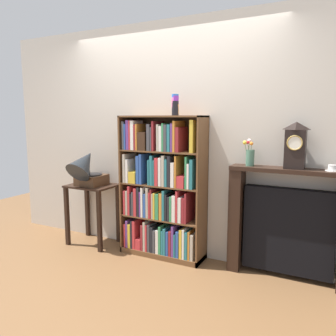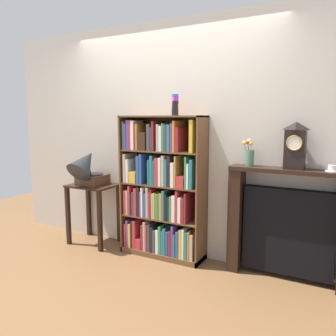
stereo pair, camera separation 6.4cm
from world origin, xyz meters
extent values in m
cube|color=brown|center=(0.00, 0.00, -0.01)|extent=(7.98, 6.40, 0.02)
cube|color=beige|center=(0.19, 0.29, 1.30)|extent=(4.98, 0.08, 2.60)
cube|color=brown|center=(-0.47, 0.09, 0.79)|extent=(0.02, 0.31, 1.57)
cube|color=brown|center=(0.47, 0.09, 0.79)|extent=(0.02, 0.31, 1.57)
cube|color=#4C311C|center=(0.00, 0.24, 0.79)|extent=(0.96, 0.01, 1.57)
cube|color=brown|center=(0.00, 0.09, 1.56)|extent=(0.96, 0.31, 0.02)
cube|color=brown|center=(0.00, 0.09, 0.03)|extent=(0.96, 0.31, 0.06)
cube|color=#C63338|center=(-0.42, 0.06, 0.20)|extent=(0.02, 0.21, 0.28)
cube|color=#663884|center=(-0.40, 0.06, 0.22)|extent=(0.03, 0.22, 0.32)
cube|color=gold|center=(-0.36, 0.05, 0.20)|extent=(0.03, 0.20, 0.28)
cube|color=black|center=(-0.33, 0.07, 0.22)|extent=(0.02, 0.24, 0.32)
cube|color=#C63338|center=(-0.30, 0.07, 0.22)|extent=(0.03, 0.24, 0.33)
cube|color=#C63338|center=(-0.25, 0.07, 0.12)|extent=(0.06, 0.24, 0.12)
cube|color=maroon|center=(-0.20, 0.05, 0.21)|extent=(0.03, 0.21, 0.30)
cube|color=#B2A893|center=(-0.16, 0.08, 0.23)|extent=(0.03, 0.26, 0.34)
cube|color=#C63338|center=(-0.14, 0.06, 0.21)|extent=(0.02, 0.21, 0.30)
cube|color=#424247|center=(-0.11, 0.08, 0.22)|extent=(0.03, 0.26, 0.31)
cube|color=black|center=(-0.07, 0.08, 0.20)|extent=(0.04, 0.25, 0.29)
cube|color=#424247|center=(-0.04, 0.06, 0.19)|extent=(0.03, 0.21, 0.26)
cube|color=white|center=(0.00, 0.07, 0.19)|extent=(0.03, 0.25, 0.27)
cube|color=#388E56|center=(0.03, 0.06, 0.22)|extent=(0.03, 0.22, 0.31)
cube|color=teal|center=(0.06, 0.07, 0.19)|extent=(0.02, 0.24, 0.27)
cube|color=teal|center=(0.09, 0.06, 0.21)|extent=(0.03, 0.22, 0.30)
cube|color=#2D519E|center=(0.12, 0.06, 0.20)|extent=(0.03, 0.21, 0.27)
cube|color=maroon|center=(0.16, 0.06, 0.20)|extent=(0.03, 0.22, 0.28)
cube|color=#663884|center=(0.19, 0.07, 0.23)|extent=(0.03, 0.24, 0.34)
cube|color=teal|center=(0.21, 0.07, 0.19)|extent=(0.02, 0.23, 0.25)
cube|color=#2D519E|center=(0.25, 0.08, 0.21)|extent=(0.03, 0.25, 0.29)
cube|color=gold|center=(0.28, 0.08, 0.22)|extent=(0.03, 0.26, 0.31)
cube|color=white|center=(0.32, 0.07, 0.22)|extent=(0.02, 0.23, 0.32)
cube|color=teal|center=(0.35, 0.08, 0.21)|extent=(0.03, 0.25, 0.30)
cube|color=orange|center=(0.38, 0.08, 0.21)|extent=(0.02, 0.25, 0.31)
cube|color=#B2A893|center=(0.41, 0.07, 0.20)|extent=(0.03, 0.23, 0.28)
cube|color=brown|center=(0.00, 0.09, 0.44)|extent=(0.92, 0.29, 0.02)
cube|color=#C63338|center=(-0.42, 0.08, 0.59)|extent=(0.02, 0.27, 0.28)
cube|color=#B2A893|center=(-0.39, 0.06, 0.59)|extent=(0.02, 0.23, 0.28)
cube|color=#C63338|center=(-0.36, 0.07, 0.62)|extent=(0.03, 0.23, 0.33)
cube|color=black|center=(-0.34, 0.06, 0.58)|extent=(0.02, 0.21, 0.25)
cube|color=#424247|center=(-0.31, 0.08, 0.59)|extent=(0.02, 0.26, 0.27)
cube|color=#C63338|center=(-0.28, 0.08, 0.61)|extent=(0.04, 0.26, 0.32)
cube|color=black|center=(-0.24, 0.06, 0.62)|extent=(0.03, 0.22, 0.33)
cube|color=#663884|center=(-0.21, 0.08, 0.59)|extent=(0.02, 0.25, 0.28)
cube|color=white|center=(-0.19, 0.07, 0.62)|extent=(0.02, 0.24, 0.33)
cube|color=#2D519E|center=(-0.15, 0.06, 0.58)|extent=(0.03, 0.21, 0.27)
cube|color=#B2A893|center=(-0.12, 0.08, 0.62)|extent=(0.03, 0.25, 0.34)
cube|color=#C63338|center=(-0.09, 0.07, 0.60)|extent=(0.02, 0.24, 0.29)
cube|color=maroon|center=(-0.08, 0.05, 0.61)|extent=(0.02, 0.21, 0.33)
cube|color=#B2A893|center=(-0.06, 0.07, 0.59)|extent=(0.02, 0.24, 0.28)
cube|color=gold|center=(-0.03, 0.06, 0.60)|extent=(0.02, 0.21, 0.29)
cube|color=#388E56|center=(0.00, 0.05, 0.59)|extent=(0.04, 0.20, 0.28)
cube|color=orange|center=(0.05, 0.08, 0.60)|extent=(0.03, 0.26, 0.30)
cube|color=teal|center=(0.08, 0.05, 0.61)|extent=(0.03, 0.20, 0.33)
cube|color=black|center=(0.11, 0.06, 0.60)|extent=(0.02, 0.21, 0.29)
cube|color=black|center=(0.14, 0.07, 0.58)|extent=(0.03, 0.24, 0.26)
cube|color=#388E56|center=(0.17, 0.06, 0.59)|extent=(0.02, 0.21, 0.27)
cube|color=white|center=(0.20, 0.06, 0.59)|extent=(0.04, 0.23, 0.29)
cube|color=#C63338|center=(0.24, 0.08, 0.62)|extent=(0.02, 0.25, 0.34)
cube|color=white|center=(0.27, 0.07, 0.59)|extent=(0.04, 0.24, 0.27)
cube|color=maroon|center=(0.31, 0.06, 0.59)|extent=(0.03, 0.23, 0.27)
cube|color=maroon|center=(0.34, 0.08, 0.61)|extent=(0.02, 0.26, 0.32)
cube|color=brown|center=(0.00, 0.09, 0.82)|extent=(0.92, 0.29, 0.02)
cube|color=#B2A893|center=(-0.42, 0.08, 0.99)|extent=(0.03, 0.25, 0.32)
cube|color=white|center=(-0.38, 0.07, 0.96)|extent=(0.03, 0.24, 0.26)
cube|color=gold|center=(-0.31, 0.07, 0.89)|extent=(0.09, 0.24, 0.13)
cube|color=#2D519E|center=(-0.24, 0.07, 0.98)|extent=(0.03, 0.24, 0.31)
cube|color=#2D519E|center=(-0.20, 0.07, 0.99)|extent=(0.03, 0.24, 0.33)
cube|color=teal|center=(-0.10, 0.06, 0.96)|extent=(0.02, 0.22, 0.27)
cube|color=teal|center=(-0.07, 0.07, 0.98)|extent=(0.03, 0.24, 0.32)
cube|color=teal|center=(-0.04, 0.07, 0.96)|extent=(0.02, 0.24, 0.27)
cube|color=#C63338|center=(-0.01, 0.08, 0.97)|extent=(0.04, 0.25, 0.30)
cube|color=white|center=(0.04, 0.08, 0.98)|extent=(0.03, 0.26, 0.30)
cube|color=#B2A893|center=(0.07, 0.06, 0.99)|extent=(0.03, 0.22, 0.33)
cube|color=teal|center=(0.11, 0.07, 0.97)|extent=(0.03, 0.24, 0.29)
cube|color=black|center=(0.14, 0.06, 0.99)|extent=(0.03, 0.22, 0.33)
cube|color=white|center=(0.19, 0.06, 0.96)|extent=(0.04, 0.21, 0.26)
cube|color=orange|center=(0.22, 0.08, 0.99)|extent=(0.02, 0.26, 0.33)
cube|color=#C63338|center=(0.28, 0.05, 0.89)|extent=(0.08, 0.21, 0.13)
cube|color=#388E56|center=(0.34, 0.06, 0.99)|extent=(0.02, 0.21, 0.33)
cube|color=white|center=(0.36, 0.07, 0.96)|extent=(0.02, 0.24, 0.26)
cube|color=teal|center=(0.40, 0.07, 0.98)|extent=(0.03, 0.23, 0.31)
cube|color=brown|center=(0.00, 0.09, 1.19)|extent=(0.92, 0.29, 0.02)
cube|color=#424247|center=(-0.42, 0.08, 1.35)|extent=(0.02, 0.26, 0.31)
cube|color=#2D519E|center=(-0.40, 0.06, 1.34)|extent=(0.02, 0.21, 0.28)
cube|color=#663884|center=(-0.36, 0.06, 1.36)|extent=(0.03, 0.21, 0.32)
cube|color=#C63338|center=(-0.34, 0.07, 1.36)|extent=(0.02, 0.24, 0.32)
cube|color=white|center=(-0.30, 0.05, 1.36)|extent=(0.04, 0.21, 0.32)
cube|color=maroon|center=(-0.27, 0.06, 1.34)|extent=(0.02, 0.22, 0.28)
cube|color=orange|center=(-0.25, 0.06, 1.34)|extent=(0.02, 0.22, 0.28)
cube|color=#382316|center=(-0.18, 0.04, 1.30)|extent=(0.09, 0.18, 0.20)
cube|color=#424247|center=(-0.10, 0.06, 1.34)|extent=(0.04, 0.23, 0.28)
cube|color=#424247|center=(-0.07, 0.07, 1.32)|extent=(0.02, 0.23, 0.25)
cube|color=maroon|center=(-0.05, 0.08, 1.35)|extent=(0.02, 0.26, 0.31)
cube|color=#B2A893|center=(0.01, 0.07, 1.34)|extent=(0.02, 0.23, 0.28)
cube|color=white|center=(0.05, 0.06, 1.33)|extent=(0.03, 0.23, 0.27)
cube|color=#388E56|center=(0.07, 0.06, 1.34)|extent=(0.02, 0.21, 0.29)
cube|color=#424247|center=(0.10, 0.08, 1.34)|extent=(0.03, 0.26, 0.28)
cube|color=teal|center=(0.14, 0.08, 1.34)|extent=(0.03, 0.26, 0.28)
cube|color=#663884|center=(0.18, 0.06, 1.34)|extent=(0.02, 0.21, 0.29)
cube|color=orange|center=(0.20, 0.08, 1.36)|extent=(0.02, 0.26, 0.32)
cube|color=maroon|center=(0.24, 0.07, 1.32)|extent=(0.04, 0.25, 0.25)
cube|color=gold|center=(0.40, 0.06, 1.36)|extent=(0.04, 0.22, 0.33)
cylinder|color=black|center=(0.17, 0.07, 1.62)|extent=(0.07, 0.07, 0.10)
cylinder|color=orange|center=(0.17, 0.07, 1.64)|extent=(0.07, 0.07, 0.10)
cylinder|color=black|center=(0.17, 0.07, 1.65)|extent=(0.07, 0.07, 0.10)
cylinder|color=black|center=(0.17, 0.07, 1.67)|extent=(0.07, 0.07, 0.10)
cylinder|color=pink|center=(0.16, 0.07, 1.69)|extent=(0.07, 0.07, 0.10)
cylinder|color=pink|center=(0.16, 0.07, 1.71)|extent=(0.07, 0.07, 0.10)
cylinder|color=purple|center=(0.17, 0.07, 1.72)|extent=(0.07, 0.07, 0.10)
cylinder|color=blue|center=(0.16, 0.07, 1.74)|extent=(0.07, 0.07, 0.10)
cube|color=black|center=(-0.94, 0.03, 0.73)|extent=(0.56, 0.43, 0.02)
cube|color=black|center=(-1.19, -0.16, 0.36)|extent=(0.04, 0.04, 0.72)
cube|color=black|center=(-0.69, -0.16, 0.36)|extent=(0.04, 0.04, 0.72)
cube|color=black|center=(-1.19, 0.22, 0.36)|extent=(0.04, 0.04, 0.72)
cube|color=black|center=(-0.69, 0.22, 0.36)|extent=(0.04, 0.04, 0.72)
cube|color=#472D1C|center=(-0.94, 0.03, 0.80)|extent=(0.30, 0.31, 0.12)
cylinder|color=black|center=(-0.94, 0.03, 0.87)|extent=(0.26, 0.26, 0.01)
cylinder|color=#1E2328|center=(-0.94, -0.02, 0.89)|extent=(0.03, 0.03, 0.06)
cone|color=#1E2328|center=(-0.94, -0.09, 1.03)|extent=(0.30, 0.44, 0.44)
cube|color=black|center=(1.33, 0.14, 1.06)|extent=(1.12, 0.22, 0.04)
cube|color=black|center=(0.83, 0.14, 0.52)|extent=(0.12, 0.20, 1.04)
cube|color=black|center=(1.33, 0.17, 0.47)|extent=(0.84, 0.11, 0.83)
cube|color=black|center=(1.36, 0.14, 1.26)|extent=(0.18, 0.13, 0.36)
pyramid|color=black|center=(1.36, 0.14, 1.48)|extent=(0.18, 0.13, 0.07)
cylinder|color=silver|center=(1.36, 0.07, 1.33)|extent=(0.13, 0.01, 0.13)
torus|color=#B79347|center=(1.36, 0.06, 1.33)|extent=(0.14, 0.01, 0.14)
cylinder|color=#4C7A60|center=(0.95, 0.14, 1.16)|extent=(0.08, 0.08, 0.16)
cylinder|color=#4C753D|center=(0.91, 0.12, 1.20)|extent=(0.05, 0.02, 0.21)
sphere|color=yellow|center=(0.89, 0.11, 1.31)|extent=(0.04, 0.04, 0.04)
cylinder|color=#4C753D|center=(0.93, 0.15, 1.21)|extent=(0.01, 0.03, 0.23)
sphere|color=silver|center=(0.93, 0.16, 1.33)|extent=(0.04, 0.04, 0.04)
cylinder|color=#4C753D|center=(0.94, 0.14, 1.20)|extent=(0.05, 0.02, 0.22)
sphere|color=red|center=(0.92, 0.14, 1.31)|extent=(0.03, 0.03, 0.03)
cylinder|color=#4C753D|center=(0.95, 0.14, 1.20)|extent=(0.01, 0.02, 0.20)
sphere|color=orange|center=(0.96, 0.13, 1.30)|extent=(0.03, 0.03, 0.03)
cylinder|color=white|center=(1.67, 0.14, 1.09)|extent=(0.12, 0.12, 0.01)
cylinder|color=white|center=(1.67, 0.14, 1.11)|extent=(0.07, 0.07, 0.05)
camera|label=1|loc=(1.72, -3.13, 1.55)|focal=36.01mm
camera|label=2|loc=(1.77, -3.10, 1.55)|focal=36.01mm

